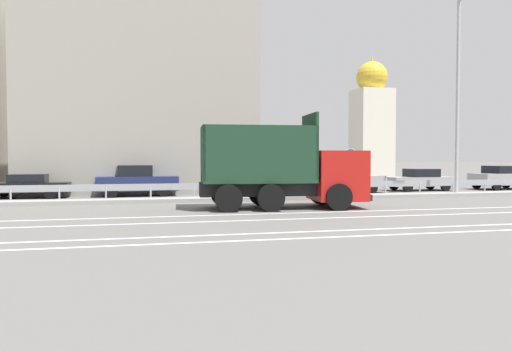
{
  "coord_description": "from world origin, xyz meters",
  "views": [
    {
      "loc": [
        -3.79,
        -20.89,
        2.06
      ],
      "look_at": [
        1.31,
        0.2,
        1.23
      ],
      "focal_mm": 35.0,
      "sensor_mm": 36.0,
      "label": 1
    }
  ],
  "objects_px": {
    "dump_truck": "(300,177)",
    "median_road_sign": "(350,172)",
    "parked_car_7": "(420,179)",
    "parked_car_4": "(137,181)",
    "parked_car_3": "(27,185)",
    "parked_car_5": "(244,181)",
    "street_lamp_1": "(460,87)",
    "parked_car_8": "(501,177)",
    "church_tower": "(372,121)",
    "parked_car_6": "(342,180)"
  },
  "relations": [
    {
      "from": "dump_truck",
      "to": "median_road_sign",
      "type": "height_order",
      "value": "dump_truck"
    },
    {
      "from": "median_road_sign",
      "to": "parked_car_7",
      "type": "relative_size",
      "value": 0.61
    },
    {
      "from": "parked_car_4",
      "to": "parked_car_3",
      "type": "bearing_deg",
      "value": -91.2
    },
    {
      "from": "parked_car_3",
      "to": "parked_car_7",
      "type": "distance_m",
      "value": 22.27
    },
    {
      "from": "median_road_sign",
      "to": "parked_car_5",
      "type": "bearing_deg",
      "value": 135.43
    },
    {
      "from": "median_road_sign",
      "to": "parked_car_3",
      "type": "distance_m",
      "value": 16.23
    },
    {
      "from": "street_lamp_1",
      "to": "parked_car_5",
      "type": "relative_size",
      "value": 2.48
    },
    {
      "from": "parked_car_8",
      "to": "church_tower",
      "type": "distance_m",
      "value": 21.32
    },
    {
      "from": "median_road_sign",
      "to": "parked_car_4",
      "type": "relative_size",
      "value": 0.59
    },
    {
      "from": "median_road_sign",
      "to": "parked_car_8",
      "type": "relative_size",
      "value": 0.63
    },
    {
      "from": "parked_car_8",
      "to": "parked_car_5",
      "type": "bearing_deg",
      "value": -95.12
    },
    {
      "from": "median_road_sign",
      "to": "church_tower",
      "type": "bearing_deg",
      "value": 61.35
    },
    {
      "from": "median_road_sign",
      "to": "church_tower",
      "type": "relative_size",
      "value": 0.19
    },
    {
      "from": "parked_car_4",
      "to": "parked_car_6",
      "type": "height_order",
      "value": "parked_car_4"
    },
    {
      "from": "parked_car_7",
      "to": "parked_car_6",
      "type": "bearing_deg",
      "value": 96.75
    },
    {
      "from": "dump_truck",
      "to": "street_lamp_1",
      "type": "height_order",
      "value": "street_lamp_1"
    },
    {
      "from": "dump_truck",
      "to": "parked_car_6",
      "type": "relative_size",
      "value": 1.38
    },
    {
      "from": "parked_car_6",
      "to": "church_tower",
      "type": "relative_size",
      "value": 0.38
    },
    {
      "from": "parked_car_5",
      "to": "parked_car_6",
      "type": "xyz_separation_m",
      "value": [
        5.61,
        -0.74,
        0.04
      ]
    },
    {
      "from": "parked_car_3",
      "to": "church_tower",
      "type": "relative_size",
      "value": 0.33
    },
    {
      "from": "street_lamp_1",
      "to": "parked_car_5",
      "type": "bearing_deg",
      "value": 157.5
    },
    {
      "from": "street_lamp_1",
      "to": "church_tower",
      "type": "bearing_deg",
      "value": 73.37
    },
    {
      "from": "parked_car_5",
      "to": "median_road_sign",
      "type": "bearing_deg",
      "value": 42.14
    },
    {
      "from": "median_road_sign",
      "to": "parked_car_6",
      "type": "height_order",
      "value": "median_road_sign"
    },
    {
      "from": "street_lamp_1",
      "to": "parked_car_6",
      "type": "distance_m",
      "value": 7.96
    },
    {
      "from": "parked_car_5",
      "to": "church_tower",
      "type": "relative_size",
      "value": 0.33
    },
    {
      "from": "parked_car_4",
      "to": "church_tower",
      "type": "height_order",
      "value": "church_tower"
    },
    {
      "from": "dump_truck",
      "to": "street_lamp_1",
      "type": "xyz_separation_m",
      "value": [
        10.1,
        3.89,
        4.45
      ]
    },
    {
      "from": "parked_car_4",
      "to": "parked_car_7",
      "type": "xyz_separation_m",
      "value": [
        16.91,
        0.18,
        -0.12
      ]
    },
    {
      "from": "parked_car_8",
      "to": "parked_car_4",
      "type": "bearing_deg",
      "value": -94.19
    },
    {
      "from": "parked_car_5",
      "to": "parked_car_6",
      "type": "height_order",
      "value": "parked_car_6"
    },
    {
      "from": "parked_car_6",
      "to": "parked_car_7",
      "type": "bearing_deg",
      "value": 92.27
    },
    {
      "from": "parked_car_4",
      "to": "parked_car_8",
      "type": "bearing_deg",
      "value": 87.96
    },
    {
      "from": "parked_car_6",
      "to": "parked_car_5",
      "type": "bearing_deg",
      "value": -101.96
    },
    {
      "from": "parked_car_5",
      "to": "parked_car_4",
      "type": "bearing_deg",
      "value": -90.54
    },
    {
      "from": "parked_car_7",
      "to": "parked_car_5",
      "type": "bearing_deg",
      "value": 89.51
    },
    {
      "from": "dump_truck",
      "to": "church_tower",
      "type": "relative_size",
      "value": 0.53
    },
    {
      "from": "parked_car_7",
      "to": "parked_car_8",
      "type": "xyz_separation_m",
      "value": [
        5.71,
        -0.15,
        0.08
      ]
    },
    {
      "from": "median_road_sign",
      "to": "parked_car_3",
      "type": "bearing_deg",
      "value": 165.54
    },
    {
      "from": "parked_car_8",
      "to": "church_tower",
      "type": "height_order",
      "value": "church_tower"
    },
    {
      "from": "parked_car_5",
      "to": "parked_car_3",
      "type": "bearing_deg",
      "value": -91.42
    },
    {
      "from": "parked_car_8",
      "to": "church_tower",
      "type": "xyz_separation_m",
      "value": [
        1.29,
        20.66,
        5.09
      ]
    },
    {
      "from": "dump_truck",
      "to": "street_lamp_1",
      "type": "distance_m",
      "value": 11.7
    },
    {
      "from": "median_road_sign",
      "to": "parked_car_4",
      "type": "xyz_separation_m",
      "value": [
        -10.35,
        4.14,
        -0.51
      ]
    },
    {
      "from": "dump_truck",
      "to": "parked_car_6",
      "type": "bearing_deg",
      "value": 151.08
    },
    {
      "from": "parked_car_5",
      "to": "parked_car_6",
      "type": "relative_size",
      "value": 0.85
    },
    {
      "from": "median_road_sign",
      "to": "church_tower",
      "type": "height_order",
      "value": "church_tower"
    },
    {
      "from": "parked_car_3",
      "to": "parked_car_4",
      "type": "xyz_separation_m",
      "value": [
        5.36,
        0.09,
        0.17
      ]
    },
    {
      "from": "parked_car_6",
      "to": "parked_car_7",
      "type": "xyz_separation_m",
      "value": [
        5.43,
        0.64,
        -0.08
      ]
    },
    {
      "from": "parked_car_4",
      "to": "parked_car_5",
      "type": "distance_m",
      "value": 5.87
    }
  ]
}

